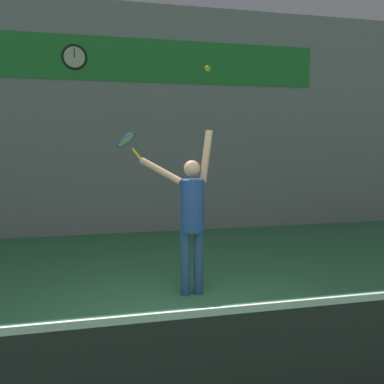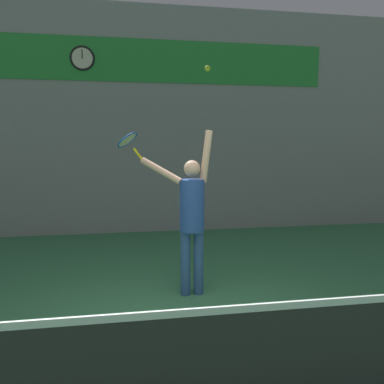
{
  "view_description": "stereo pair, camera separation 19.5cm",
  "coord_description": "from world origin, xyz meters",
  "px_view_note": "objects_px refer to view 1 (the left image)",
  "views": [
    {
      "loc": [
        -0.63,
        -3.32,
        1.97
      ],
      "look_at": [
        0.35,
        1.36,
        1.37
      ],
      "focal_mm": 35.0,
      "sensor_mm": 36.0,
      "label": 1
    },
    {
      "loc": [
        -0.44,
        -3.36,
        1.97
      ],
      "look_at": [
        0.35,
        1.36,
        1.37
      ],
      "focal_mm": 35.0,
      "sensor_mm": 36.0,
      "label": 2
    }
  ],
  "objects_px": {
    "scoreboard_clock": "(74,57)",
    "tennis_player": "(191,213)",
    "tennis_racket": "(127,141)",
    "tennis_ball": "(208,68)"
  },
  "relations": [
    {
      "from": "tennis_player",
      "to": "tennis_racket",
      "type": "height_order",
      "value": "tennis_player"
    },
    {
      "from": "scoreboard_clock",
      "to": "tennis_player",
      "type": "bearing_deg",
      "value": -65.15
    },
    {
      "from": "scoreboard_clock",
      "to": "tennis_player",
      "type": "distance_m",
      "value": 4.9
    },
    {
      "from": "scoreboard_clock",
      "to": "tennis_player",
      "type": "relative_size",
      "value": 0.24
    },
    {
      "from": "scoreboard_clock",
      "to": "tennis_ball",
      "type": "relative_size",
      "value": 7.26
    },
    {
      "from": "tennis_racket",
      "to": "tennis_player",
      "type": "bearing_deg",
      "value": -30.69
    },
    {
      "from": "tennis_ball",
      "to": "tennis_racket",
      "type": "bearing_deg",
      "value": 149.67
    },
    {
      "from": "tennis_player",
      "to": "tennis_racket",
      "type": "xyz_separation_m",
      "value": [
        -0.79,
        0.47,
        0.93
      ]
    },
    {
      "from": "tennis_player",
      "to": "tennis_ball",
      "type": "distance_m",
      "value": 1.82
    },
    {
      "from": "tennis_racket",
      "to": "tennis_ball",
      "type": "height_order",
      "value": "tennis_ball"
    }
  ]
}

